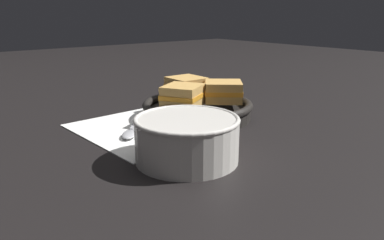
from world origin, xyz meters
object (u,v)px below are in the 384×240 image
(spoon, at_px, (131,130))
(sandwich_near_right, at_px, (223,91))
(skillet, at_px, (198,109))
(sandwich_far_left, at_px, (187,87))
(sandwich_near_left, at_px, (183,96))
(soup_bowl, at_px, (187,136))

(spoon, relative_size, sandwich_near_right, 1.29)
(sandwich_near_right, bearing_deg, skillet, -132.92)
(skillet, xyz_separation_m, sandwich_far_left, (-0.06, 0.01, 0.04))
(sandwich_near_left, distance_m, sandwich_far_left, 0.10)
(sandwich_near_left, bearing_deg, sandwich_near_right, 77.08)
(sandwich_far_left, bearing_deg, skillet, -12.92)
(skillet, bearing_deg, spoon, -88.48)
(spoon, distance_m, sandwich_near_left, 0.14)
(skillet, relative_size, sandwich_near_right, 2.23)
(spoon, relative_size, skillet, 0.58)
(skillet, distance_m, sandwich_near_left, 0.07)
(spoon, height_order, sandwich_near_right, sandwich_near_right)
(sandwich_near_right, bearing_deg, sandwich_near_left, -102.92)
(sandwich_near_left, bearing_deg, skillet, 107.08)
(soup_bowl, bearing_deg, sandwich_near_right, 123.12)
(sandwich_far_left, bearing_deg, sandwich_near_right, 17.08)
(soup_bowl, xyz_separation_m, sandwich_far_left, (-0.24, 0.19, 0.02))
(skillet, bearing_deg, sandwich_near_left, -72.92)
(spoon, bearing_deg, sandwich_near_left, 123.56)
(soup_bowl, height_order, sandwich_near_right, sandwich_near_right)
(soup_bowl, relative_size, sandwich_far_left, 2.07)
(skillet, height_order, sandwich_near_right, sandwich_near_right)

